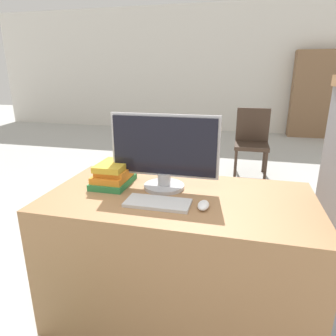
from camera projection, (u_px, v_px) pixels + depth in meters
wall_back at (232, 70)px, 6.79m from camera, size 12.00×0.06×2.80m
desk at (179, 256)px, 1.68m from camera, size 1.39×0.73×0.74m
carrel_divider at (333, 230)px, 1.34m from camera, size 0.07×0.55×1.34m
monitor at (164, 152)px, 1.61m from camera, size 0.59×0.23×0.41m
keyboard at (158, 203)px, 1.46m from camera, size 0.32×0.15×0.02m
mouse at (203, 205)px, 1.42m from camera, size 0.05×0.11×0.03m
book_stack at (113, 175)px, 1.71m from camera, size 0.19×0.27×0.13m
far_chair at (252, 139)px, 4.05m from camera, size 0.44×0.44×0.89m
bookshelf_far at (323, 95)px, 6.28m from camera, size 1.24×0.32×1.79m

